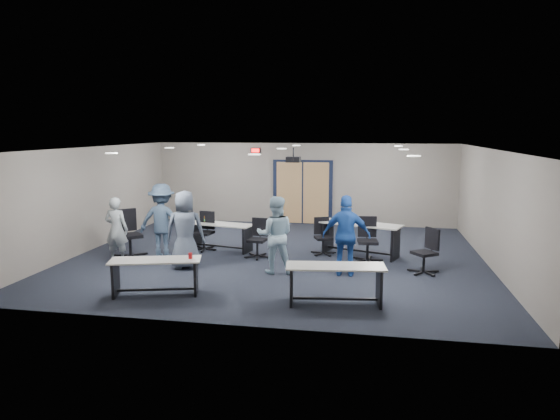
% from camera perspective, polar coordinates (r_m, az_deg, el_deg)
% --- Properties ---
extents(floor, '(10.00, 10.00, 0.00)m').
position_cam_1_polar(floor, '(12.56, -0.22, -5.33)').
color(floor, black).
rests_on(floor, ground).
extents(back_wall, '(10.00, 0.04, 2.70)m').
position_cam_1_polar(back_wall, '(16.70, 2.62, 3.01)').
color(back_wall, gray).
rests_on(back_wall, floor).
extents(front_wall, '(10.00, 0.04, 2.70)m').
position_cam_1_polar(front_wall, '(7.98, -6.19, -3.90)').
color(front_wall, gray).
rests_on(front_wall, floor).
extents(left_wall, '(0.04, 9.00, 2.70)m').
position_cam_1_polar(left_wall, '(14.08, -20.65, 1.27)').
color(left_wall, gray).
rests_on(left_wall, floor).
extents(right_wall, '(0.04, 9.00, 2.70)m').
position_cam_1_polar(right_wall, '(12.39, 23.14, 0.11)').
color(right_wall, gray).
rests_on(right_wall, floor).
extents(ceiling, '(10.00, 9.00, 0.04)m').
position_cam_1_polar(ceiling, '(12.16, -0.23, 7.08)').
color(ceiling, silver).
rests_on(ceiling, back_wall).
extents(double_door, '(2.00, 0.07, 2.20)m').
position_cam_1_polar(double_door, '(16.69, 2.60, 1.97)').
color(double_door, black).
rests_on(double_door, back_wall).
extents(exit_sign, '(0.32, 0.07, 0.18)m').
position_cam_1_polar(exit_sign, '(16.85, -2.81, 6.82)').
color(exit_sign, black).
rests_on(exit_sign, back_wall).
extents(ceiling_projector, '(0.35, 0.32, 0.37)m').
position_cam_1_polar(ceiling_projector, '(12.62, 1.54, 5.81)').
color(ceiling_projector, black).
rests_on(ceiling_projector, ceiling).
extents(ceiling_can_lights, '(6.24, 5.74, 0.02)m').
position_cam_1_polar(ceiling_can_lights, '(12.41, -0.01, 6.99)').
color(ceiling_can_lights, white).
rests_on(ceiling_can_lights, ceiling).
extents(table_front_left, '(1.80, 1.01, 0.81)m').
position_cam_1_polar(table_front_left, '(9.92, -13.98, -6.71)').
color(table_front_left, beige).
rests_on(table_front_left, floor).
extents(table_front_right, '(1.85, 0.82, 0.72)m').
position_cam_1_polar(table_front_right, '(9.16, 6.34, -7.71)').
color(table_front_right, beige).
rests_on(table_front_right, floor).
extents(table_back_left, '(1.83, 0.94, 0.97)m').
position_cam_1_polar(table_back_left, '(13.22, -6.77, -2.47)').
color(table_back_left, beige).
rests_on(table_back_left, floor).
extents(table_back_right, '(2.13, 1.31, 0.82)m').
position_cam_1_polar(table_back_right, '(12.72, 9.20, -2.66)').
color(table_back_right, beige).
rests_on(table_back_right, floor).
extents(chair_back_a, '(0.73, 0.73, 1.01)m').
position_cam_1_polar(chair_back_a, '(13.24, -8.73, -2.43)').
color(chair_back_a, black).
rests_on(chair_back_a, floor).
extents(chair_back_b, '(0.68, 0.68, 0.97)m').
position_cam_1_polar(chair_back_b, '(12.35, -2.61, -3.27)').
color(chair_back_b, black).
rests_on(chair_back_b, floor).
extents(chair_back_c, '(0.76, 0.76, 0.94)m').
position_cam_1_polar(chair_back_c, '(12.70, 4.99, -3.03)').
color(chair_back_c, black).
rests_on(chair_back_c, floor).
extents(chair_back_d, '(0.74, 0.74, 1.07)m').
position_cam_1_polar(chair_back_d, '(12.14, 10.00, -3.38)').
color(chair_back_d, black).
rests_on(chair_back_d, floor).
extents(chair_loose_left, '(1.06, 1.06, 1.19)m').
position_cam_1_polar(chair_loose_left, '(12.90, -16.79, -2.63)').
color(chair_loose_left, black).
rests_on(chair_loose_left, floor).
extents(chair_loose_right, '(0.88, 0.88, 1.01)m').
position_cam_1_polar(chair_loose_right, '(11.44, 16.16, -4.55)').
color(chair_loose_right, black).
rests_on(chair_loose_right, floor).
extents(person_gray, '(0.57, 0.38, 1.58)m').
position_cam_1_polar(person_gray, '(12.52, -18.19, -2.14)').
color(person_gray, '#9EA8AC').
rests_on(person_gray, floor).
extents(person_plaid, '(0.97, 0.73, 1.79)m').
position_cam_1_polar(person_plaid, '(11.54, -10.79, -2.23)').
color(person_plaid, slate).
rests_on(person_plaid, floor).
extents(person_lightblue, '(0.92, 0.76, 1.71)m').
position_cam_1_polar(person_lightblue, '(10.98, -0.54, -2.86)').
color(person_lightblue, '#A8CADE').
rests_on(person_lightblue, floor).
extents(person_navy, '(1.04, 0.44, 1.76)m').
position_cam_1_polar(person_navy, '(10.87, 7.60, -2.93)').
color(person_navy, '#1C489F').
rests_on(person_navy, floor).
extents(person_back, '(1.22, 0.74, 1.83)m').
position_cam_1_polar(person_back, '(12.72, -13.31, -1.16)').
color(person_back, '#384C65').
rests_on(person_back, floor).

